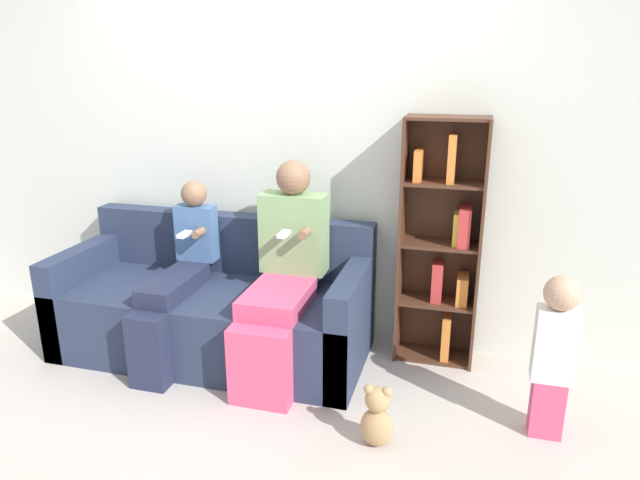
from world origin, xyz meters
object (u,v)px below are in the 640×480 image
(couch, at_px, (215,310))
(toddler_standing, at_px, (554,351))
(child_seated, at_px, (176,277))
(bookshelf, at_px, (443,244))
(adult_seated, at_px, (283,269))
(teddy_bear, at_px, (377,418))

(couch, bearing_deg, toddler_standing, -10.50)
(child_seated, distance_m, bookshelf, 1.65)
(bookshelf, bearing_deg, couch, -167.31)
(adult_seated, bearing_deg, couch, 170.17)
(toddler_standing, bearing_deg, child_seated, 173.96)
(toddler_standing, xyz_separation_m, teddy_bear, (-0.81, -0.32, -0.31))
(adult_seated, xyz_separation_m, teddy_bear, (0.68, -0.60, -0.49))
(child_seated, xyz_separation_m, teddy_bear, (1.36, -0.55, -0.39))
(couch, distance_m, child_seated, 0.35)
(couch, distance_m, toddler_standing, 2.03)
(toddler_standing, distance_m, bookshelf, 0.95)
(couch, relative_size, toddler_standing, 2.28)
(adult_seated, height_order, toddler_standing, adult_seated)
(toddler_standing, bearing_deg, teddy_bear, -158.54)
(couch, bearing_deg, child_seated, -142.14)
(teddy_bear, bearing_deg, couch, 149.82)
(couch, relative_size, teddy_bear, 5.91)
(couch, height_order, teddy_bear, couch)
(couch, distance_m, teddy_bear, 1.37)
(adult_seated, relative_size, child_seated, 1.16)
(teddy_bear, bearing_deg, bookshelf, 77.86)
(child_seated, bearing_deg, couch, 37.86)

